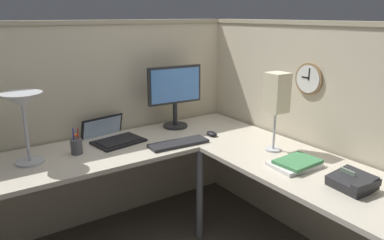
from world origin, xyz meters
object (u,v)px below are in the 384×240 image
(book_stack, at_px, (296,163))
(wall_clock, at_px, (309,79))
(keyboard, at_px, (179,143))
(computer_mouse, at_px, (212,134))
(monitor, at_px, (175,92))
(pen_cup, at_px, (77,146))
(office_phone, at_px, (353,182))
(laptop, at_px, (111,136))
(desk_lamp_paper, at_px, (277,95))
(desk_lamp_dome, at_px, (23,106))

(book_stack, relative_size, wall_clock, 1.36)
(keyboard, relative_size, computer_mouse, 4.13)
(monitor, height_order, computer_mouse, monitor)
(keyboard, relative_size, pen_cup, 2.39)
(office_phone, bearing_deg, monitor, 97.57)
(keyboard, xyz_separation_m, pen_cup, (-0.65, 0.23, 0.04))
(computer_mouse, xyz_separation_m, book_stack, (0.07, -0.75, 0.00))
(book_stack, bearing_deg, laptop, 123.58)
(monitor, bearing_deg, book_stack, -80.88)
(laptop, distance_m, desk_lamp_paper, 1.22)
(pen_cup, bearing_deg, desk_lamp_dome, 178.22)
(desk_lamp_dome, xyz_separation_m, pen_cup, (0.29, -0.01, -0.31))
(office_phone, bearing_deg, wall_clock, 59.43)
(laptop, relative_size, wall_clock, 1.96)
(keyboard, height_order, office_phone, office_phone)
(keyboard, height_order, computer_mouse, computer_mouse)
(computer_mouse, xyz_separation_m, pen_cup, (-0.96, 0.20, 0.04))
(office_phone, distance_m, book_stack, 0.37)
(laptop, bearing_deg, keyboard, -47.19)
(wall_clock, bearing_deg, desk_lamp_dome, 157.54)
(monitor, relative_size, wall_clock, 2.27)
(desk_lamp_dome, bearing_deg, pen_cup, -1.78)
(computer_mouse, height_order, office_phone, office_phone)
(monitor, distance_m, pen_cup, 0.90)
(monitor, relative_size, keyboard, 1.16)
(office_phone, bearing_deg, book_stack, 92.86)
(office_phone, bearing_deg, desk_lamp_dome, 135.13)
(monitor, xyz_separation_m, office_phone, (0.20, -1.47, -0.26))
(laptop, xyz_separation_m, pen_cup, (-0.30, -0.14, 0.03))
(monitor, xyz_separation_m, pen_cup, (-0.85, -0.14, -0.24))
(wall_clock, bearing_deg, office_phone, -120.57)
(laptop, relative_size, computer_mouse, 4.16)
(wall_clock, bearing_deg, keyboard, 148.95)
(laptop, xyz_separation_m, desk_lamp_dome, (-0.59, -0.13, 0.34))
(desk_lamp_paper, relative_size, wall_clock, 2.41)
(book_stack, height_order, desk_lamp_paper, desk_lamp_paper)
(monitor, bearing_deg, keyboard, -118.58)
(monitor, distance_m, computer_mouse, 0.46)
(laptop, bearing_deg, pen_cup, -154.30)
(laptop, height_order, computer_mouse, laptop)
(computer_mouse, distance_m, pen_cup, 0.99)
(desk_lamp_paper, bearing_deg, keyboard, 136.77)
(laptop, xyz_separation_m, keyboard, (0.35, -0.38, -0.01))
(keyboard, relative_size, wall_clock, 1.95)
(monitor, relative_size, desk_lamp_paper, 0.94)
(keyboard, xyz_separation_m, computer_mouse, (0.32, 0.03, 0.01))
(laptop, height_order, wall_clock, wall_clock)
(monitor, relative_size, computer_mouse, 4.81)
(wall_clock, bearing_deg, pen_cup, 153.82)
(book_stack, bearing_deg, pen_cup, 137.08)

